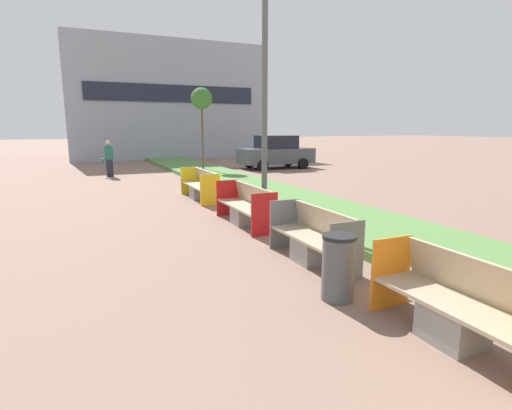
% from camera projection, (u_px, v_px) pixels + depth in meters
% --- Properties ---
extents(planter_grass_strip, '(2.80, 120.00, 0.18)m').
position_uv_depth(planter_grass_strip, '(280.00, 198.00, 12.83)').
color(planter_grass_strip, '#568442').
rests_on(planter_grass_strip, ground).
extents(building_backdrop, '(14.26, 8.37, 8.49)m').
position_uv_depth(building_backdrop, '(162.00, 103.00, 32.18)').
color(building_backdrop, '#939EAD').
rests_on(building_backdrop, ground).
extents(bench_orange_frame, '(0.65, 1.97, 0.94)m').
position_uv_depth(bench_orange_frame, '(456.00, 310.00, 4.32)').
color(bench_orange_frame, gray).
rests_on(bench_orange_frame, ground).
extents(bench_grey_frame, '(0.65, 2.02, 0.94)m').
position_uv_depth(bench_grey_frame, '(313.00, 242.00, 6.91)').
color(bench_grey_frame, gray).
rests_on(bench_grey_frame, ground).
extents(bench_red_frame, '(0.65, 2.33, 0.94)m').
position_uv_depth(bench_red_frame, '(246.00, 209.00, 9.63)').
color(bench_red_frame, gray).
rests_on(bench_red_frame, ground).
extents(bench_yellow_frame, '(0.65, 2.43, 0.94)m').
position_uv_depth(bench_yellow_frame, '(200.00, 187.00, 13.07)').
color(bench_yellow_frame, gray).
rests_on(bench_yellow_frame, ground).
extents(litter_bin, '(0.46, 0.46, 0.91)m').
position_uv_depth(litter_bin, '(338.00, 267.00, 5.38)').
color(litter_bin, '#4C4F51').
rests_on(litter_bin, ground).
extents(street_lamp_post, '(0.24, 0.44, 8.86)m').
position_uv_depth(street_lamp_post, '(265.00, 17.00, 9.23)').
color(street_lamp_post, '#56595B').
rests_on(street_lamp_post, ground).
extents(sapling_tree_far, '(1.07, 1.07, 4.29)m').
position_uv_depth(sapling_tree_far, '(202.00, 99.00, 20.18)').
color(sapling_tree_far, brown).
rests_on(sapling_tree_far, ground).
extents(pedestrian_walking, '(0.53, 0.24, 1.70)m').
position_uv_depth(pedestrian_walking, '(109.00, 158.00, 18.85)').
color(pedestrian_walking, '#232633').
rests_on(pedestrian_walking, ground).
extents(parked_car_distant, '(4.22, 2.00, 1.86)m').
position_uv_depth(parked_car_distant, '(276.00, 152.00, 22.66)').
color(parked_car_distant, '#474C51').
rests_on(parked_car_distant, ground).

